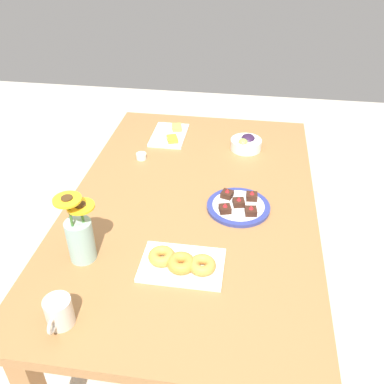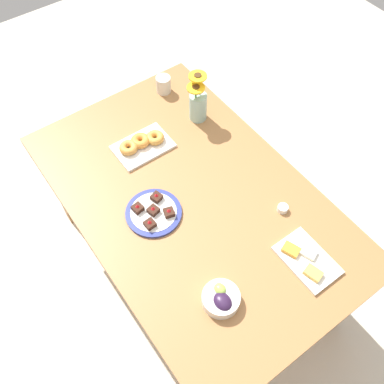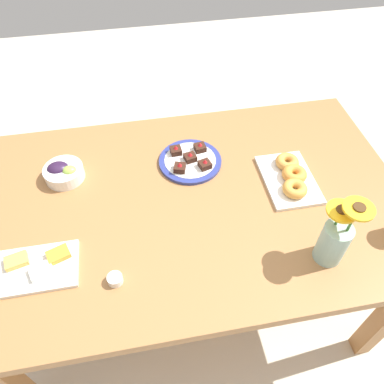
{
  "view_description": "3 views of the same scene",
  "coord_description": "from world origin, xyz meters",
  "views": [
    {
      "loc": [
        1.41,
        0.21,
        1.77
      ],
      "look_at": [
        0.0,
        0.0,
        0.78
      ],
      "focal_mm": 40.0,
      "sensor_mm": 36.0,
      "label": 1
    },
    {
      "loc": [
        -0.88,
        0.64,
        2.37
      ],
      "look_at": [
        0.0,
        0.0,
        0.78
      ],
      "focal_mm": 40.0,
      "sensor_mm": 36.0,
      "label": 2
    },
    {
      "loc": [
        -0.16,
        -0.88,
        1.81
      ],
      "look_at": [
        0.0,
        0.0,
        0.78
      ],
      "focal_mm": 35.0,
      "sensor_mm": 36.0,
      "label": 3
    }
  ],
  "objects": [
    {
      "name": "jam_cup_honey",
      "position": [
        -0.29,
        -0.29,
        0.76
      ],
      "size": [
        0.05,
        0.05,
        0.03
      ],
      "color": "white",
      "rests_on": "dining_table"
    },
    {
      "name": "cheese_platter",
      "position": [
        -0.54,
        -0.2,
        0.75
      ],
      "size": [
        0.26,
        0.17,
        0.03
      ],
      "color": "white",
      "rests_on": "dining_table"
    },
    {
      "name": "ground_plane",
      "position": [
        0.0,
        0.0,
        0.0
      ],
      "size": [
        6.0,
        6.0,
        0.0
      ],
      "primitive_type": "plane",
      "color": "beige"
    },
    {
      "name": "flower_vase",
      "position": [
        0.39,
        -0.32,
        0.83
      ],
      "size": [
        0.11,
        0.12,
        0.27
      ],
      "color": "#99C1B7",
      "rests_on": "dining_table"
    },
    {
      "name": "dessert_plate",
      "position": [
        0.03,
        0.19,
        0.75
      ],
      "size": [
        0.25,
        0.25,
        0.05
      ],
      "color": "navy",
      "rests_on": "dining_table"
    },
    {
      "name": "grape_bowl",
      "position": [
        -0.47,
        0.2,
        0.77
      ],
      "size": [
        0.15,
        0.15,
        0.07
      ],
      "color": "white",
      "rests_on": "dining_table"
    },
    {
      "name": "croissant_platter",
      "position": [
        0.39,
        0.02,
        0.76
      ],
      "size": [
        0.19,
        0.28,
        0.05
      ],
      "color": "white",
      "rests_on": "dining_table"
    },
    {
      "name": "coffee_mug",
      "position": [
        0.66,
        -0.29,
        0.79
      ],
      "size": [
        0.12,
        0.08,
        0.09
      ],
      "color": "beige",
      "rests_on": "dining_table"
    },
    {
      "name": "dining_table",
      "position": [
        0.0,
        0.0,
        0.65
      ],
      "size": [
        1.6,
        1.0,
        0.74
      ],
      "color": "#9E6B3D",
      "rests_on": "ground_plane"
    }
  ]
}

